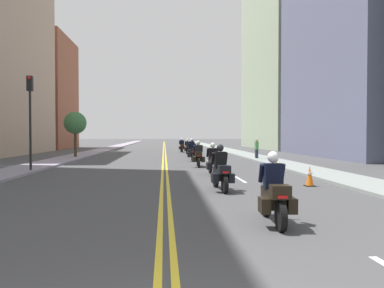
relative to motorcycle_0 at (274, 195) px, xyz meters
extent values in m
plane|color=#444345|center=(-2.40, 42.49, -0.65)|extent=(264.00, 264.00, 0.00)
cube|color=gray|center=(-10.32, 42.49, -0.59)|extent=(2.40, 144.00, 0.12)
cube|color=gray|center=(5.52, 42.49, -0.59)|extent=(2.40, 144.00, 0.12)
cube|color=yellow|center=(-2.52, 42.49, -0.65)|extent=(0.12, 132.00, 0.01)
cube|color=yellow|center=(-2.28, 42.49, -0.65)|extent=(0.12, 132.00, 0.01)
cube|color=silver|center=(0.96, 2.49, -0.65)|extent=(0.14, 2.40, 0.01)
cube|color=silver|center=(0.96, 8.49, -0.65)|extent=(0.14, 2.40, 0.01)
cube|color=silver|center=(0.96, 14.49, -0.65)|extent=(0.14, 2.40, 0.01)
cube|color=silver|center=(0.96, 20.49, -0.65)|extent=(0.14, 2.40, 0.01)
cube|color=silver|center=(0.96, 26.49, -0.65)|extent=(0.14, 2.40, 0.01)
cube|color=silver|center=(0.96, 32.49, -0.65)|extent=(0.14, 2.40, 0.01)
cube|color=silver|center=(0.96, 38.49, -0.65)|extent=(0.14, 2.40, 0.01)
cube|color=silver|center=(0.96, 44.49, -0.65)|extent=(0.14, 2.40, 0.01)
cube|color=silver|center=(0.96, 50.49, -0.65)|extent=(0.14, 2.40, 0.01)
cube|color=slate|center=(15.16, 26.02, 8.74)|extent=(7.89, 18.96, 18.77)
cube|color=brown|center=(-19.13, 47.84, 7.30)|extent=(6.24, 12.07, 15.91)
cube|color=#2D3847|center=(-22.27, 47.84, 3.33)|extent=(0.04, 10.13, 0.90)
cube|color=#2D3847|center=(-22.27, 47.84, 6.24)|extent=(0.04, 10.13, 0.90)
cube|color=#2D3847|center=(-22.27, 47.84, 9.16)|extent=(0.04, 10.13, 0.90)
cube|color=#2D3847|center=(-22.27, 47.84, 12.08)|extent=(0.04, 10.13, 0.90)
cube|color=#97A88B|center=(14.33, 47.52, 12.65)|extent=(6.23, 21.86, 26.60)
cube|color=#2D3847|center=(17.46, 47.52, 6.00)|extent=(0.04, 18.37, 0.90)
cube|color=#2D3847|center=(17.46, 47.52, 10.88)|extent=(0.04, 18.37, 0.90)
cube|color=#2D3847|center=(17.46, 47.52, 15.76)|extent=(0.04, 18.37, 0.90)
cube|color=#2D3847|center=(17.46, 47.52, 20.63)|extent=(0.04, 18.37, 0.90)
cylinder|color=black|center=(0.05, 0.86, -0.34)|extent=(0.16, 0.63, 0.62)
cylinder|color=black|center=(-0.03, -0.62, -0.34)|extent=(0.16, 0.63, 0.62)
cube|color=silver|center=(0.05, 0.86, -0.01)|extent=(0.16, 0.33, 0.04)
cube|color=black|center=(0.01, 0.12, -0.06)|extent=(0.38, 1.14, 0.40)
cube|color=black|center=(-0.03, -0.55, 0.16)|extent=(0.42, 0.38, 0.28)
cube|color=red|center=(-0.04, -0.74, 0.08)|extent=(0.20, 0.04, 0.06)
cube|color=black|center=(-0.30, -0.31, -0.16)|extent=(0.22, 0.45, 0.32)
cube|color=black|center=(0.26, -0.34, -0.16)|extent=(0.22, 0.45, 0.32)
cube|color=#B2C1CC|center=(0.03, 0.59, 0.32)|extent=(0.37, 0.14, 0.36)
cube|color=black|center=(0.00, 0.07, 0.42)|extent=(0.41, 0.28, 0.56)
cylinder|color=black|center=(-0.23, 0.23, 0.47)|extent=(0.12, 0.29, 0.45)
cylinder|color=black|center=(0.25, 0.21, 0.47)|extent=(0.12, 0.29, 0.45)
sphere|color=white|center=(0.01, 0.10, 0.84)|extent=(0.26, 0.26, 0.26)
cylinder|color=black|center=(-0.47, 6.10, -0.34)|extent=(0.17, 0.63, 0.62)
cylinder|color=black|center=(-0.38, 4.50, -0.34)|extent=(0.17, 0.63, 0.62)
cube|color=silver|center=(-0.47, 6.10, -0.01)|extent=(0.16, 0.33, 0.04)
cube|color=black|center=(-0.42, 5.30, -0.06)|extent=(0.39, 1.24, 0.40)
cube|color=black|center=(-0.38, 4.58, 0.16)|extent=(0.42, 0.38, 0.28)
cube|color=red|center=(-0.37, 4.39, 0.08)|extent=(0.20, 0.04, 0.06)
cube|color=black|center=(-0.67, 4.80, -0.16)|extent=(0.23, 0.45, 0.32)
cube|color=black|center=(-0.11, 4.83, -0.16)|extent=(0.23, 0.45, 0.32)
cube|color=#B2C1CC|center=(-0.45, 5.81, 0.32)|extent=(0.37, 0.14, 0.36)
cube|color=black|center=(-0.42, 5.25, 0.44)|extent=(0.41, 0.28, 0.59)
cylinder|color=black|center=(-0.67, 5.38, 0.49)|extent=(0.12, 0.29, 0.45)
cylinder|color=black|center=(-0.19, 5.41, 0.49)|extent=(0.12, 0.29, 0.45)
sphere|color=black|center=(-0.42, 5.28, 0.87)|extent=(0.26, 0.26, 0.26)
cylinder|color=black|center=(-0.05, 11.23, -0.35)|extent=(0.13, 0.61, 0.61)
cylinder|color=black|center=(0.02, 9.72, -0.35)|extent=(0.13, 0.61, 0.61)
cube|color=silver|center=(-0.05, 11.23, -0.02)|extent=(0.15, 0.33, 0.04)
cube|color=black|center=(-0.02, 10.47, -0.07)|extent=(0.37, 1.16, 0.40)
cube|color=black|center=(0.01, 9.80, 0.15)|extent=(0.42, 0.38, 0.28)
cube|color=red|center=(0.02, 9.61, 0.07)|extent=(0.20, 0.04, 0.06)
cube|color=black|center=(-0.28, 10.01, -0.17)|extent=(0.22, 0.45, 0.32)
cube|color=black|center=(0.28, 10.04, -0.17)|extent=(0.22, 0.45, 0.32)
cube|color=#B2C1CC|center=(-0.04, 10.96, 0.31)|extent=(0.37, 0.14, 0.36)
cube|color=black|center=(-0.02, 10.42, 0.41)|extent=(0.41, 0.28, 0.56)
cylinder|color=black|center=(-0.26, 10.56, 0.46)|extent=(0.11, 0.29, 0.45)
cylinder|color=black|center=(0.22, 10.59, 0.46)|extent=(0.11, 0.29, 0.45)
sphere|color=white|center=(-0.02, 10.45, 0.83)|extent=(0.26, 0.26, 0.26)
cylinder|color=black|center=(-0.27, 16.11, -0.34)|extent=(0.15, 0.62, 0.62)
cylinder|color=black|center=(-0.33, 14.66, -0.34)|extent=(0.15, 0.62, 0.62)
cube|color=silver|center=(-0.27, 16.11, -0.01)|extent=(0.15, 0.33, 0.04)
cube|color=black|center=(-0.30, 15.38, -0.06)|extent=(0.37, 1.12, 0.40)
cube|color=black|center=(-0.33, 14.73, 0.16)|extent=(0.41, 0.38, 0.28)
cube|color=red|center=(-0.33, 14.54, 0.08)|extent=(0.20, 0.04, 0.06)
cube|color=black|center=(-0.60, 14.96, -0.16)|extent=(0.22, 0.45, 0.32)
cube|color=black|center=(-0.04, 14.94, -0.16)|extent=(0.22, 0.45, 0.32)
cube|color=#B2C1CC|center=(-0.28, 15.85, 0.32)|extent=(0.36, 0.14, 0.36)
cube|color=black|center=(-0.30, 15.33, 0.43)|extent=(0.41, 0.28, 0.57)
cylinder|color=black|center=(-0.53, 15.49, 0.48)|extent=(0.11, 0.28, 0.45)
cylinder|color=black|center=(-0.05, 15.47, 0.48)|extent=(0.11, 0.28, 0.45)
sphere|color=white|center=(-0.30, 15.36, 0.85)|extent=(0.26, 0.26, 0.26)
cylinder|color=black|center=(-0.25, 21.40, -0.34)|extent=(0.15, 0.63, 0.62)
cylinder|color=black|center=(-0.32, 19.83, -0.34)|extent=(0.15, 0.63, 0.62)
cube|color=silver|center=(-0.25, 21.40, -0.01)|extent=(0.16, 0.33, 0.04)
cube|color=black|center=(-0.28, 20.62, -0.06)|extent=(0.38, 1.21, 0.40)
cube|color=black|center=(-0.32, 19.91, 0.16)|extent=(0.42, 0.38, 0.28)
cube|color=red|center=(-0.33, 19.72, 0.08)|extent=(0.20, 0.04, 0.06)
cube|color=black|center=(-0.59, 20.16, -0.16)|extent=(0.22, 0.45, 0.32)
cube|color=black|center=(-0.03, 20.13, -0.16)|extent=(0.22, 0.45, 0.32)
cube|color=#B2C1CC|center=(-0.26, 21.12, 0.32)|extent=(0.37, 0.14, 0.36)
cube|color=black|center=(-0.29, 20.57, 0.42)|extent=(0.41, 0.28, 0.55)
cylinder|color=black|center=(-0.52, 20.73, 0.47)|extent=(0.11, 0.29, 0.45)
cylinder|color=black|center=(-0.04, 20.71, 0.47)|extent=(0.11, 0.29, 0.45)
sphere|color=black|center=(-0.29, 20.60, 0.83)|extent=(0.26, 0.26, 0.26)
cylinder|color=black|center=(-0.03, 26.20, -0.31)|extent=(0.14, 0.68, 0.67)
cylinder|color=black|center=(0.03, 24.71, -0.31)|extent=(0.14, 0.68, 0.67)
cube|color=silver|center=(-0.03, 26.20, 0.04)|extent=(0.15, 0.33, 0.04)
cube|color=black|center=(0.00, 25.45, -0.03)|extent=(0.37, 1.15, 0.40)
cube|color=black|center=(0.03, 24.78, 0.19)|extent=(0.42, 0.38, 0.28)
cube|color=red|center=(0.04, 24.59, 0.11)|extent=(0.20, 0.04, 0.06)
cube|color=black|center=(-0.26, 24.99, -0.13)|extent=(0.22, 0.45, 0.32)
cube|color=black|center=(0.30, 25.02, -0.13)|extent=(0.22, 0.45, 0.32)
cube|color=#B2C1CC|center=(-0.02, 25.93, 0.35)|extent=(0.37, 0.14, 0.36)
cube|color=black|center=(0.00, 25.40, 0.46)|extent=(0.41, 0.28, 0.58)
cylinder|color=black|center=(-0.24, 25.54, 0.51)|extent=(0.11, 0.28, 0.45)
cylinder|color=black|center=(0.24, 25.56, 0.51)|extent=(0.11, 0.28, 0.45)
sphere|color=white|center=(0.00, 25.43, 0.89)|extent=(0.26, 0.26, 0.26)
cylinder|color=black|center=(-0.04, 31.52, -0.32)|extent=(0.15, 0.67, 0.67)
cylinder|color=black|center=(0.01, 29.89, -0.32)|extent=(0.15, 0.67, 0.67)
cube|color=silver|center=(-0.04, 31.52, 0.04)|extent=(0.15, 0.32, 0.04)
cube|color=black|center=(-0.02, 30.71, -0.04)|extent=(0.36, 1.25, 0.40)
cube|color=black|center=(0.01, 29.97, 0.18)|extent=(0.41, 0.37, 0.28)
cube|color=red|center=(0.02, 29.78, 0.10)|extent=(0.20, 0.04, 0.06)
cube|color=black|center=(-0.28, 30.21, -0.14)|extent=(0.22, 0.45, 0.32)
cube|color=black|center=(0.28, 30.23, -0.14)|extent=(0.22, 0.45, 0.32)
cube|color=#B2C1CC|center=(-0.03, 31.23, 0.34)|extent=(0.36, 0.13, 0.36)
cube|color=black|center=(-0.01, 30.66, 0.42)|extent=(0.41, 0.27, 0.52)
cylinder|color=black|center=(-0.26, 30.80, 0.47)|extent=(0.11, 0.28, 0.45)
cylinder|color=black|center=(0.22, 30.81, 0.47)|extent=(0.11, 0.28, 0.45)
sphere|color=white|center=(-0.01, 30.69, 0.82)|extent=(0.26, 0.26, 0.26)
cylinder|color=black|center=(-0.43, 36.27, -0.33)|extent=(0.16, 0.64, 0.64)
cylinder|color=black|center=(-0.37, 34.71, -0.33)|extent=(0.16, 0.64, 0.64)
cube|color=silver|center=(-0.43, 36.27, 0.01)|extent=(0.15, 0.33, 0.04)
cube|color=black|center=(-0.40, 35.49, -0.05)|extent=(0.37, 1.20, 0.40)
cube|color=black|center=(-0.37, 34.78, 0.17)|extent=(0.41, 0.38, 0.28)
cube|color=red|center=(-0.37, 34.59, 0.09)|extent=(0.20, 0.04, 0.06)
cube|color=black|center=(-0.66, 35.01, -0.15)|extent=(0.22, 0.45, 0.32)
cube|color=black|center=(-0.10, 35.03, -0.15)|extent=(0.22, 0.45, 0.32)
cube|color=#B2C1CC|center=(-0.42, 35.98, 0.33)|extent=(0.36, 0.14, 0.36)
cube|color=black|center=(-0.40, 35.44, 0.43)|extent=(0.41, 0.28, 0.56)
cylinder|color=black|center=(-0.65, 35.58, 0.48)|extent=(0.11, 0.28, 0.45)
cylinder|color=black|center=(-0.17, 35.59, 0.48)|extent=(0.11, 0.28, 0.45)
sphere|color=white|center=(-0.40, 35.47, 0.85)|extent=(0.26, 0.26, 0.26)
cube|color=black|center=(3.18, 10.46, -0.64)|extent=(0.36, 0.36, 0.03)
cone|color=orange|center=(3.18, 10.46, -0.24)|extent=(0.29, 0.29, 0.76)
cylinder|color=white|center=(3.18, 10.46, -0.15)|extent=(0.19, 0.19, 0.08)
cube|color=black|center=(3.21, 6.11, -0.64)|extent=(0.37, 0.37, 0.03)
cone|color=orange|center=(3.21, 6.11, -0.24)|extent=(0.30, 0.30, 0.76)
cylinder|color=white|center=(3.21, 6.11, -0.15)|extent=(0.20, 0.20, 0.08)
cylinder|color=black|center=(-9.52, 12.57, 1.53)|extent=(0.12, 0.12, 4.36)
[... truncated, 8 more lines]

